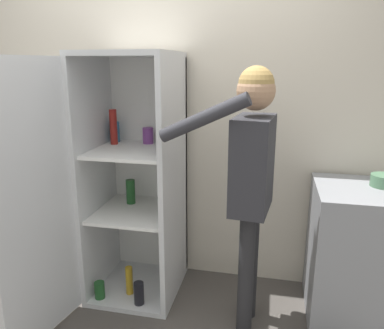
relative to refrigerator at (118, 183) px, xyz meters
name	(u,v)px	position (x,y,z in m)	size (l,w,h in m)	color
wall_back	(170,118)	(0.25, 0.46, 0.40)	(7.00, 0.06, 2.55)	beige
refrigerator	(118,183)	(0.00, 0.00, 0.00)	(0.77, 1.26, 1.77)	silver
person	(251,166)	(0.93, -0.14, 0.21)	(0.66, 0.51, 1.68)	#262628
counter	(356,254)	(1.63, 0.10, -0.42)	(0.58, 0.62, 0.92)	gray
bowl	(384,181)	(1.76, 0.17, 0.08)	(0.16, 0.16, 0.08)	#517F5B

